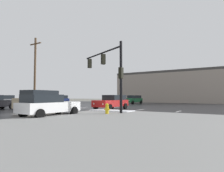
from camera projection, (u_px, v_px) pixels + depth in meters
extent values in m
plane|color=slate|center=(95.00, 108.00, 23.92)|extent=(120.00, 120.00, 0.00)
cube|color=#232326|center=(95.00, 108.00, 23.92)|extent=(44.00, 44.00, 0.02)
cube|color=gray|center=(155.00, 134.00, 7.40)|extent=(18.00, 18.00, 0.14)
cube|color=white|center=(112.00, 110.00, 17.89)|extent=(4.00, 1.60, 0.06)
cube|color=silver|center=(18.00, 115.00, 15.47)|extent=(2.00, 0.15, 0.01)
cube|color=silver|center=(57.00, 111.00, 18.85)|extent=(2.00, 0.15, 0.01)
cube|color=silver|center=(84.00, 109.00, 22.23)|extent=(2.00, 0.15, 0.01)
cube|color=silver|center=(104.00, 107.00, 25.61)|extent=(2.00, 0.15, 0.01)
cube|color=silver|center=(119.00, 106.00, 28.99)|extent=(2.00, 0.15, 0.01)
cube|color=silver|center=(131.00, 105.00, 32.37)|extent=(2.00, 0.15, 0.01)
cube|color=silver|center=(141.00, 104.00, 35.75)|extent=(2.00, 0.15, 0.01)
cube|color=silver|center=(149.00, 103.00, 39.13)|extent=(2.00, 0.15, 0.01)
cube|color=silver|center=(11.00, 104.00, 33.51)|extent=(0.15, 2.00, 0.01)
cube|color=silver|center=(25.00, 105.00, 31.38)|extent=(0.15, 2.00, 0.01)
cube|color=silver|center=(42.00, 106.00, 29.25)|extent=(0.15, 2.00, 0.01)
cube|color=silver|center=(60.00, 106.00, 27.12)|extent=(0.15, 2.00, 0.01)
cube|color=silver|center=(82.00, 107.00, 24.99)|extent=(0.15, 2.00, 0.01)
cube|color=silver|center=(108.00, 108.00, 22.86)|extent=(0.15, 2.00, 0.01)
cube|color=silver|center=(140.00, 110.00, 20.73)|extent=(0.15, 2.00, 0.01)
cube|color=silver|center=(179.00, 111.00, 18.60)|extent=(0.15, 2.00, 0.01)
cube|color=silver|center=(99.00, 111.00, 18.68)|extent=(0.45, 7.00, 0.01)
cylinder|color=black|center=(121.00, 77.00, 15.65)|extent=(0.22, 0.22, 5.79)
cylinder|color=black|center=(102.00, 53.00, 18.42)|extent=(5.78, 2.80, 0.14)
cube|color=black|center=(103.00, 59.00, 18.13)|extent=(0.41, 0.44, 0.95)
sphere|color=red|center=(102.00, 56.00, 18.28)|extent=(0.20, 0.20, 0.20)
cube|color=black|center=(90.00, 63.00, 20.52)|extent=(0.41, 0.44, 0.95)
sphere|color=red|center=(89.00, 61.00, 20.66)|extent=(0.20, 0.20, 0.20)
cube|color=black|center=(121.00, 73.00, 15.66)|extent=(0.28, 0.36, 0.90)
cylinder|color=gold|center=(107.00, 110.00, 14.89)|extent=(0.26, 0.26, 0.60)
sphere|color=gold|center=(107.00, 105.00, 14.91)|extent=(0.25, 0.25, 0.25)
cylinder|color=gold|center=(105.00, 109.00, 14.99)|extent=(0.12, 0.11, 0.11)
cylinder|color=gold|center=(109.00, 110.00, 14.80)|extent=(0.12, 0.11, 0.11)
cube|color=gray|center=(171.00, 88.00, 44.32)|extent=(23.86, 8.00, 6.42)
cube|color=#3F3D3A|center=(171.00, 73.00, 44.50)|extent=(23.86, 8.00, 0.50)
cube|color=#141E47|center=(57.00, 101.00, 33.14)|extent=(2.29, 4.67, 0.70)
cube|color=black|center=(60.00, 97.00, 33.78)|extent=(1.92, 2.65, 0.55)
cylinder|color=black|center=(55.00, 103.00, 31.36)|extent=(0.29, 0.68, 0.66)
cylinder|color=black|center=(46.00, 103.00, 32.14)|extent=(0.29, 0.68, 0.66)
cylinder|color=black|center=(67.00, 102.00, 34.11)|extent=(0.29, 0.68, 0.66)
cylinder|color=black|center=(59.00, 102.00, 34.89)|extent=(0.29, 0.68, 0.66)
sphere|color=white|center=(50.00, 101.00, 30.91)|extent=(0.18, 0.18, 0.18)
sphere|color=white|center=(45.00, 101.00, 31.41)|extent=(0.18, 0.18, 0.18)
cube|color=white|center=(50.00, 107.00, 14.18)|extent=(1.87, 4.53, 0.70)
cube|color=black|center=(42.00, 98.00, 13.65)|extent=(1.69, 2.50, 0.55)
cylinder|color=black|center=(58.00, 110.00, 15.93)|extent=(0.23, 0.66, 0.66)
cylinder|color=black|center=(74.00, 111.00, 14.95)|extent=(0.23, 0.66, 0.66)
cylinder|color=black|center=(23.00, 113.00, 13.37)|extent=(0.23, 0.66, 0.66)
cylinder|color=black|center=(40.00, 114.00, 12.39)|extent=(0.23, 0.66, 0.66)
sphere|color=white|center=(67.00, 105.00, 16.34)|extent=(0.18, 0.18, 0.18)
sphere|color=white|center=(77.00, 106.00, 15.71)|extent=(0.18, 0.18, 0.18)
cylinder|color=black|center=(2.00, 106.00, 22.56)|extent=(0.27, 0.67, 0.66)
cylinder|color=black|center=(12.00, 106.00, 21.72)|extent=(0.27, 0.67, 0.66)
sphere|color=white|center=(10.00, 103.00, 23.02)|extent=(0.18, 0.18, 0.18)
sphere|color=white|center=(16.00, 103.00, 22.48)|extent=(0.18, 0.18, 0.18)
cube|color=black|center=(3.00, 97.00, 28.29)|extent=(1.80, 2.57, 0.55)
cylinder|color=black|center=(12.00, 104.00, 28.41)|extent=(0.26, 0.67, 0.66)
cylinder|color=black|center=(6.00, 103.00, 29.46)|extent=(0.26, 0.67, 0.66)
cube|color=#195933|center=(133.00, 100.00, 35.81)|extent=(2.06, 4.60, 0.70)
cube|color=black|center=(134.00, 97.00, 36.39)|extent=(1.80, 2.57, 0.55)
cylinder|color=black|center=(133.00, 102.00, 34.03)|extent=(0.26, 0.67, 0.66)
cylinder|color=black|center=(124.00, 102.00, 35.07)|extent=(0.26, 0.67, 0.66)
cylinder|color=black|center=(141.00, 102.00, 36.52)|extent=(0.26, 0.67, 0.66)
cylinder|color=black|center=(132.00, 102.00, 37.56)|extent=(0.26, 0.67, 0.66)
sphere|color=white|center=(129.00, 100.00, 33.69)|extent=(0.18, 0.18, 0.18)
sphere|color=white|center=(124.00, 100.00, 34.36)|extent=(0.18, 0.18, 0.18)
cube|color=#B21919|center=(111.00, 103.00, 21.35)|extent=(1.97, 4.57, 0.70)
cube|color=black|center=(114.00, 97.00, 21.94)|extent=(1.75, 2.54, 0.55)
cylinder|color=black|center=(110.00, 107.00, 19.56)|extent=(0.25, 0.67, 0.66)
cylinder|color=black|center=(96.00, 107.00, 20.58)|extent=(0.25, 0.67, 0.66)
cylinder|color=black|center=(125.00, 106.00, 22.08)|extent=(0.25, 0.67, 0.66)
cylinder|color=black|center=(112.00, 106.00, 23.10)|extent=(0.25, 0.67, 0.66)
sphere|color=white|center=(103.00, 104.00, 19.21)|extent=(0.18, 0.18, 0.18)
sphere|color=white|center=(94.00, 104.00, 19.86)|extent=(0.18, 0.18, 0.18)
cube|color=tan|center=(40.00, 103.00, 19.24)|extent=(2.48, 4.99, 0.95)
cube|color=black|center=(40.00, 94.00, 19.28)|extent=(2.16, 3.54, 0.75)
cylinder|color=black|center=(34.00, 109.00, 17.32)|extent=(0.29, 0.68, 0.66)
cylinder|color=black|center=(19.00, 108.00, 18.17)|extent=(0.29, 0.68, 0.66)
cylinder|color=black|center=(59.00, 107.00, 20.26)|extent=(0.29, 0.68, 0.66)
cylinder|color=black|center=(45.00, 107.00, 21.11)|extent=(0.29, 0.68, 0.66)
sphere|color=white|center=(25.00, 104.00, 16.85)|extent=(0.18, 0.18, 0.18)
sphere|color=white|center=(15.00, 103.00, 17.40)|extent=(0.18, 0.18, 0.18)
cylinder|color=brown|center=(35.00, 72.00, 26.38)|extent=(0.28, 0.28, 9.40)
cube|color=brown|center=(35.00, 44.00, 26.57)|extent=(2.20, 0.14, 0.14)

